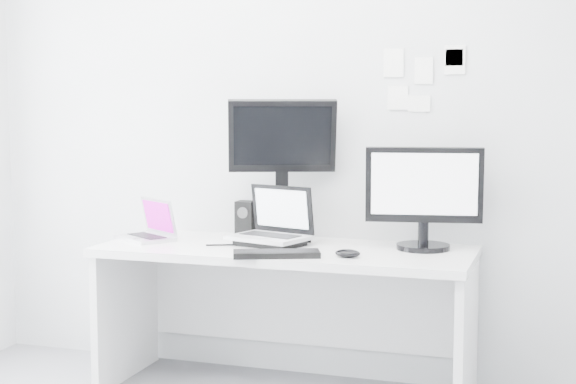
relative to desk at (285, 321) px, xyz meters
The scene contains 15 objects.
back_wall 1.05m from the desk, 90.00° to the left, with size 3.60×3.60×0.00m, color silver.
desk is the anchor object (origin of this frame).
macbook 0.89m from the desk, behind, with size 0.29×0.22×0.22m, color silver.
speaker 0.61m from the desk, 139.37° to the left, with size 0.09×0.09×0.19m, color black.
dell_laptop 0.52m from the desk, behind, with size 0.36×0.28×0.30m, color #AAACB1.
rear_monitor 0.76m from the desk, 112.54° to the left, with size 0.54×0.19×0.73m, color black.
samsung_monitor 0.90m from the desk, 12.23° to the left, with size 0.55×0.25×0.50m, color black.
keyboard 0.46m from the desk, 80.61° to the right, with size 0.39×0.14×0.03m, color black.
mouse 0.55m from the desk, 27.19° to the right, with size 0.12×0.07×0.04m, color black.
wall_note_0 1.38m from the desk, 37.40° to the left, with size 0.10×0.00×0.14m, color white.
wall_note_1 1.40m from the desk, 29.83° to the left, with size 0.09×0.00×0.13m, color white.
wall_note_2 1.51m from the desk, 24.64° to the left, with size 0.10×0.00×0.14m, color white.
wall_note_3 1.25m from the desk, 30.67° to the left, with size 0.11×0.00×0.08m, color white.
wall_note_4 1.52m from the desk, 24.73° to the left, with size 0.08×0.00×0.08m, color white.
wall_note_5 1.23m from the desk, 35.99° to the left, with size 0.10×0.00×0.12m, color white.
Camera 1 is at (1.27, -2.62, 1.41)m, focal length 53.29 mm.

